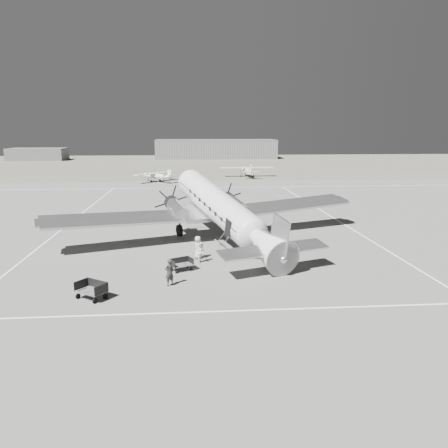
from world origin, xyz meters
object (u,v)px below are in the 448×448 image
at_px(baggage_cart_far, 91,291).
at_px(ground_crew, 169,272).
at_px(baggage_cart_near, 182,265).
at_px(passenger, 198,247).
at_px(light_plane_left, 156,177).
at_px(ramp_agent, 202,252).
at_px(light_plane_right, 247,171).
at_px(hangar_main, 216,149).
at_px(shed_secondary, 38,154).
at_px(dc3_airliner, 222,211).

relative_size(baggage_cart_far, ground_crew, 1.03).
relative_size(baggage_cart_near, passenger, 0.88).
relative_size(light_plane_left, ramp_agent, 6.04).
height_order(baggage_cart_far, ground_crew, ground_crew).
bearing_deg(light_plane_right, ramp_agent, -102.88).
bearing_deg(baggage_cart_near, ground_crew, -130.03).
height_order(hangar_main, shed_secondary, hangar_main).
distance_m(light_plane_left, baggage_cart_near, 55.91).
relative_size(dc3_airliner, light_plane_left, 3.17).
bearing_deg(dc3_airliner, light_plane_left, 81.33).
bearing_deg(baggage_cart_near, light_plane_right, 52.14).
bearing_deg(shed_secondary, baggage_cart_far, -70.75).
bearing_deg(light_plane_left, shed_secondary, 76.30).
distance_m(shed_secondary, ramp_agent, 130.01).
bearing_deg(baggage_cart_near, light_plane_left, 69.88).
distance_m(dc3_airliner, passenger, 5.66).
distance_m(dc3_airliner, ground_crew, 11.77).
distance_m(light_plane_right, ground_crew, 68.02).
xyz_separation_m(shed_secondary, light_plane_left, (43.84, -65.85, -0.99)).
relative_size(hangar_main, ramp_agent, 25.94).
xyz_separation_m(light_plane_right, ramp_agent, (-11.81, -61.57, -0.39)).
bearing_deg(baggage_cart_far, hangar_main, 118.49).
bearing_deg(baggage_cart_far, passenger, 85.45).
bearing_deg(passenger, ground_crew, 148.47).
height_order(light_plane_right, passenger, light_plane_right).
height_order(hangar_main, ramp_agent, hangar_main).
relative_size(dc3_airliner, light_plane_right, 2.68).
distance_m(hangar_main, shed_secondary, 60.22).
bearing_deg(passenger, light_plane_left, -5.39).
bearing_deg(hangar_main, dc3_airliner, -93.30).
distance_m(baggage_cart_far, ground_crew, 5.06).
bearing_deg(hangar_main, light_plane_left, -102.85).
relative_size(hangar_main, light_plane_left, 4.29).
height_order(ramp_agent, passenger, passenger).
bearing_deg(passenger, baggage_cart_near, 143.97).
height_order(dc3_airliner, light_plane_left, dc3_airliner).
height_order(hangar_main, baggage_cart_far, hangar_main).
relative_size(baggage_cart_near, ground_crew, 0.88).
bearing_deg(light_plane_right, baggage_cart_near, -103.87).
relative_size(baggage_cart_far, ramp_agent, 1.17).
distance_m(ground_crew, passenger, 6.33).
distance_m(light_plane_left, baggage_cart_far, 60.64).
distance_m(hangar_main, ground_crew, 130.02).
bearing_deg(light_plane_left, light_plane_right, -24.90).
xyz_separation_m(hangar_main, passenger, (-9.17, -123.52, -2.38)).
distance_m(dc3_airliner, light_plane_left, 48.85).
bearing_deg(hangar_main, light_plane_right, -87.36).
xyz_separation_m(baggage_cart_near, ground_crew, (-0.76, -3.06, 0.46)).
relative_size(hangar_main, dc3_airliner, 1.36).
height_order(dc3_airliner, baggage_cart_far, dc3_airliner).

